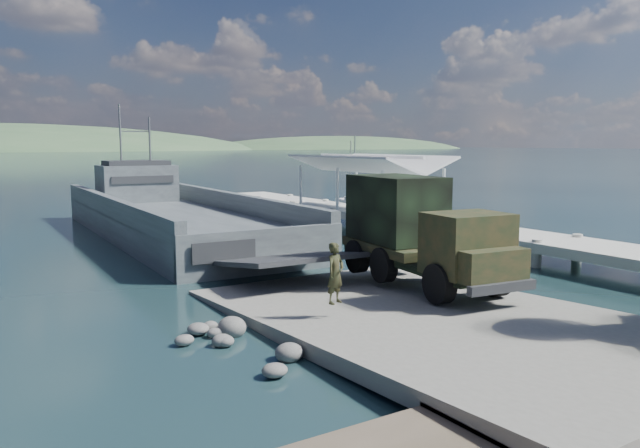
{
  "coord_description": "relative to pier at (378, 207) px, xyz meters",
  "views": [
    {
      "loc": [
        -13.77,
        -15.73,
        6.06
      ],
      "look_at": [
        0.06,
        6.0,
        2.72
      ],
      "focal_mm": 35.0,
      "sensor_mm": 36.0,
      "label": 1
    }
  ],
  "objects": [
    {
      "name": "ground",
      "position": [
        -13.0,
        -18.77,
        -1.6
      ],
      "size": [
        1400.0,
        1400.0,
        0.0
      ],
      "primitive_type": "plane",
      "color": "#153034",
      "rests_on": "ground"
    },
    {
      "name": "boat_ramp",
      "position": [
        -13.0,
        -19.77,
        -1.35
      ],
      "size": [
        10.0,
        18.0,
        0.5
      ],
      "primitive_type": "cube",
      "color": "slate",
      "rests_on": "ground"
    },
    {
      "name": "shoreline_rocks",
      "position": [
        -19.2,
        -18.27,
        -1.6
      ],
      "size": [
        3.2,
        5.6,
        0.9
      ],
      "primitive_type": null,
      "color": "#545452",
      "rests_on": "ground"
    },
    {
      "name": "distant_headlands",
      "position": [
        37.0,
        541.23,
        -1.6
      ],
      "size": [
        1000.0,
        240.0,
        48.0
      ],
      "primitive_type": null,
      "color": "#385837",
      "rests_on": "ground"
    },
    {
      "name": "pier",
      "position": [
        0.0,
        0.0,
        0.0
      ],
      "size": [
        6.4,
        44.0,
        6.1
      ],
      "color": "#B4B2A9",
      "rests_on": "ground"
    },
    {
      "name": "landing_craft",
      "position": [
        -13.15,
        4.62,
        -0.8
      ],
      "size": [
        9.48,
        33.18,
        9.77
      ],
      "rotation": [
        0.0,
        0.0,
        -0.04
      ],
      "color": "#41474C",
      "rests_on": "ground"
    },
    {
      "name": "military_truck",
      "position": [
        -10.24,
        -15.79,
        0.99
      ],
      "size": [
        3.88,
        9.34,
        4.21
      ],
      "rotation": [
        0.0,
        0.0,
        -0.12
      ],
      "color": "black",
      "rests_on": "boat_ramp"
    },
    {
      "name": "soldier",
      "position": [
        -15.73,
        -18.08,
        -0.1
      ],
      "size": [
        0.85,
        0.69,
        2.0
      ],
      "primitive_type": "imported",
      "rotation": [
        0.0,
        0.0,
        0.34
      ],
      "color": "black",
      "rests_on": "boat_ramp"
    },
    {
      "name": "sailboat_near",
      "position": [
        7.29,
        12.92,
        -1.23
      ],
      "size": [
        3.16,
        6.01,
        7.03
      ],
      "rotation": [
        0.0,
        0.0,
        -0.27
      ],
      "color": "silver",
      "rests_on": "ground"
    },
    {
      "name": "sailboat_far",
      "position": [
        7.32,
        13.62,
        -1.25
      ],
      "size": [
        3.16,
        5.54,
        6.49
      ],
      "rotation": [
        0.0,
        0.0,
        -0.32
      ],
      "color": "silver",
      "rests_on": "ground"
    }
  ]
}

